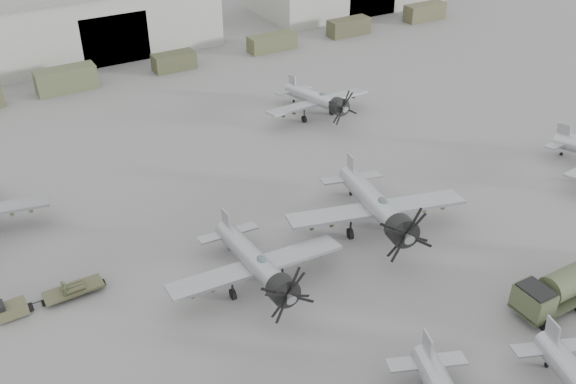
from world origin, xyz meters
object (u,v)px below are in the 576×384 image
(ground_crew, at_px, (65,291))
(tug_trailer, at_px, (36,302))
(aircraft_far_1, at_px, (319,100))
(aircraft_mid_1, at_px, (258,265))
(aircraft_mid_2, at_px, (379,207))
(fuel_tanker, at_px, (562,287))

(ground_crew, bearing_deg, tug_trailer, 96.34)
(aircraft_far_1, xyz_separation_m, tug_trailer, (-30.76, -14.47, -1.54))
(aircraft_mid_1, bearing_deg, aircraft_far_1, 52.01)
(aircraft_mid_2, relative_size, aircraft_far_1, 1.21)
(aircraft_far_1, xyz_separation_m, fuel_tanker, (-1.76, -31.19, -0.48))
(fuel_tanker, height_order, tug_trailer, fuel_tanker)
(aircraft_mid_1, bearing_deg, fuel_tanker, -31.37)
(aircraft_mid_2, distance_m, aircraft_far_1, 20.34)
(fuel_tanker, xyz_separation_m, tug_trailer, (-29.00, 16.73, -1.05))
(aircraft_mid_1, xyz_separation_m, fuel_tanker, (15.93, -10.97, -0.63))
(fuel_tanker, bearing_deg, aircraft_far_1, 87.03)
(aircraft_far_1, distance_m, tug_trailer, 34.02)
(aircraft_far_1, relative_size, ground_crew, 6.88)
(aircraft_mid_1, bearing_deg, ground_crew, 157.10)
(aircraft_mid_1, relative_size, tug_trailer, 1.80)
(aircraft_mid_2, xyz_separation_m, fuel_tanker, (5.35, -12.14, -0.90))
(aircraft_mid_2, bearing_deg, ground_crew, -175.81)
(aircraft_mid_1, distance_m, fuel_tanker, 19.35)
(fuel_tanker, xyz_separation_m, ground_crew, (-27.16, 16.46, -0.74))
(tug_trailer, bearing_deg, ground_crew, -9.55)
(aircraft_mid_2, height_order, ground_crew, aircraft_mid_2)
(fuel_tanker, bearing_deg, aircraft_mid_2, 114.03)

